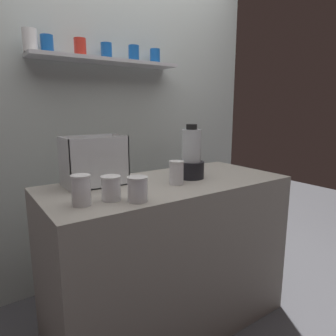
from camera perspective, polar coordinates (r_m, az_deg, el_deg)
name	(u,v)px	position (r m, az deg, el deg)	size (l,w,h in m)	color
ground_plane	(168,320)	(2.12, 0.00, -26.99)	(8.00, 8.00, 0.00)	#4C4C51
counter	(168,254)	(1.87, 0.00, -16.12)	(1.40, 0.64, 0.90)	#9E998E
back_wall_unit	(110,115)	(2.33, -10.98, 9.92)	(2.60, 0.24, 2.50)	silver
carrot_display_bin	(95,169)	(1.68, -13.75, -0.19)	(0.32, 0.20, 0.27)	white
blender_pitcher	(191,157)	(1.79, 4.39, 2.13)	(0.16, 0.16, 0.32)	black
juice_cup_mango_far_left	(81,191)	(1.34, -16.20, -4.27)	(0.09, 0.09, 0.13)	white
juice_cup_carrot_left	(111,190)	(1.39, -10.77, -4.08)	(0.09, 0.09, 0.11)	white
juice_cup_mango_middle	(138,191)	(1.35, -5.79, -4.31)	(0.09, 0.09, 0.11)	white
juice_cup_pomegranate_right	(176,174)	(1.65, 1.61, -1.13)	(0.08, 0.08, 0.13)	white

